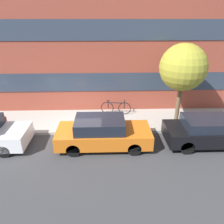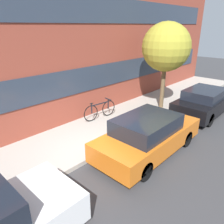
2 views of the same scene
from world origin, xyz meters
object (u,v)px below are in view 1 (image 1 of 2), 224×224
at_px(parked_car_black, 208,131).
at_px(bicycle, 116,107).
at_px(fire_hydrant, 5,123).
at_px(street_tree, 183,68).
at_px(parked_car_orange, 103,133).

distance_m(parked_car_black, bicycle, 5.23).
xyz_separation_m(fire_hydrant, street_tree, (9.02, 0.47, 2.69)).
xyz_separation_m(parked_car_black, bicycle, (-4.14, 3.19, -0.11)).
bearing_deg(parked_car_black, street_tree, 115.44).
height_order(parked_car_black, street_tree, street_tree).
xyz_separation_m(parked_car_orange, street_tree, (4.01, 1.89, 2.53)).
relative_size(parked_car_black, bicycle, 2.26).
xyz_separation_m(bicycle, street_tree, (3.24, -1.30, 2.65)).
xyz_separation_m(parked_car_black, fire_hydrant, (-9.92, 1.43, -0.14)).
bearing_deg(street_tree, parked_car_black, -64.56).
distance_m(parked_car_orange, parked_car_black, 4.90).
distance_m(parked_car_orange, fire_hydrant, 5.22).
bearing_deg(bicycle, fire_hydrant, -156.54).
relative_size(parked_car_black, fire_hydrant, 5.20).
height_order(bicycle, street_tree, street_tree).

